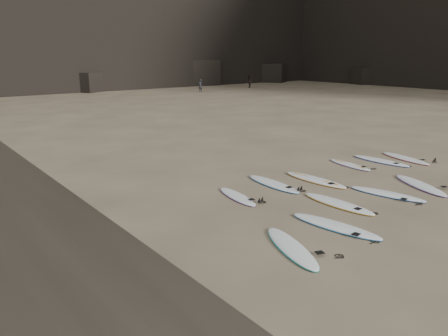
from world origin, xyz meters
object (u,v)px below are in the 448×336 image
Objects in this scene: surfboard_0 at (291,247)px; surfboard_1 at (335,226)px; surfboard_5 at (237,196)px; person_b at (249,82)px; person_a at (200,86)px; surfboard_6 at (273,184)px; surfboard_3 at (387,194)px; surfboard_7 at (315,179)px; surfboard_2 at (338,203)px; surfboard_10 at (405,158)px; surfboard_9 at (381,161)px; surfboard_4 at (420,185)px; surfboard_8 at (350,165)px.

surfboard_0 is 0.94× the size of surfboard_1.
person_b reaches higher than surfboard_5.
person_a is at bearing 66.79° from surfboard_5.
surfboard_6 is 44.79m from person_b.
surfboard_0 and surfboard_3 have the same top height.
surfboard_6 is at bearing 113.06° from surfboard_3.
person_a is at bearing 60.31° from surfboard_7.
surfboard_0 is 1.97m from surfboard_1.
surfboard_3 is 5.11m from surfboard_5.
surfboard_2 is at bearing 27.20° from surfboard_1.
surfboard_10 is at bearing 10.87° from surfboard_1.
surfboard_9 is at bearing 0.96° from surfboard_7.
surfboard_3 is 4.86m from surfboard_9.
surfboard_2 is 4.00m from surfboard_4.
surfboard_1 is 1.24× the size of surfboard_5.
surfboard_5 is (-0.52, 3.66, -0.01)m from surfboard_1.
surfboard_3 is 1.17× the size of surfboard_5.
surfboard_1 reaches higher than surfboard_8.
surfboard_4 is 3.64m from surfboard_9.
surfboard_6 is (-0.14, 2.82, 0.00)m from surfboard_2.
surfboard_8 is at bearing 12.42° from surfboard_5.
surfboard_4 is 3.73m from surfboard_7.
surfboard_0 is at bearing -149.04° from surfboard_10.
person_a is (17.42, 36.28, 0.72)m from surfboard_3.
surfboard_3 is (5.63, 0.95, 0.00)m from surfboard_0.
surfboard_7 is 1.04× the size of surfboard_10.
surfboard_5 is 46.27m from person_b.
surfboard_4 reaches higher than surfboard_5.
surfboard_4 is 1.67× the size of person_b.
surfboard_0 is 1.13× the size of surfboard_8.
surfboard_2 is 1.17× the size of surfboard_8.
surfboard_9 is (3.95, 2.82, 0.00)m from surfboard_3.
surfboard_4 reaches higher than surfboard_6.
surfboard_0 is at bearing -159.66° from surfboard_2.
surfboard_2 is 0.97× the size of surfboard_4.
person_b is (26.99, 35.04, 0.77)m from surfboard_7.
surfboard_9 is at bearing 16.45° from surfboard_1.
surfboard_10 is at bearing 37.89° from surfboard_0.
surfboard_3 is 1.57× the size of person_b.
surfboard_7 is at bearing 91.56° from surfboard_3.
surfboard_9 reaches higher than surfboard_8.
surfboard_0 is 1.68× the size of person_a.
person_a is 9.05m from person_b.
surfboard_1 reaches higher than surfboard_0.
surfboard_3 is at bearing -25.16° from surfboard_5.
person_a is (19.67, 33.07, 0.72)m from surfboard_6.
surfboard_3 is 0.97× the size of surfboard_10.
surfboard_7 is (-0.63, 2.62, 0.00)m from surfboard_3.
person_a reaches higher than surfboard_7.
surfboard_3 is 0.94× the size of surfboard_4.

